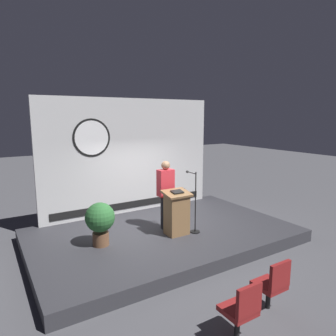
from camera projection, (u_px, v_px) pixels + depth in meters
ground_plane at (163, 241)px, 7.79m from camera, size 40.00×40.00×0.00m
stage_platform at (163, 235)px, 7.76m from camera, size 6.40×4.00×0.30m
banner_display at (130, 156)px, 8.99m from camera, size 5.34×0.12×3.36m
podium at (177, 213)px, 7.38m from camera, size 0.64×0.50×1.10m
speaker_person at (166, 194)px, 7.71m from camera, size 0.40×0.26×1.75m
microphone_stand at (194, 211)px, 7.53m from camera, size 0.24×0.52×1.53m
potted_plant at (100, 220)px, 6.73m from camera, size 0.66×0.66×0.98m
audience_chair_left at (273, 283)px, 4.93m from camera, size 0.44×0.45×0.89m
audience_chair_right at (242, 308)px, 4.29m from camera, size 0.44×0.45×0.89m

